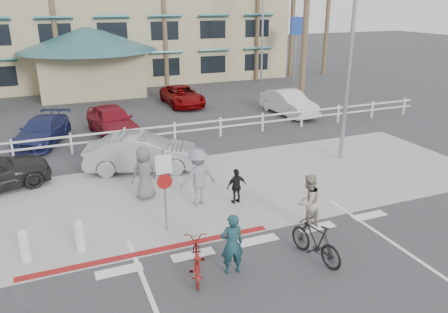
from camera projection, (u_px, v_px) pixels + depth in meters
name	position (u px, v px, depth m)	size (l,w,h in m)	color
ground	(268.00, 251.00, 12.13)	(140.00, 140.00, 0.00)	#333335
bike_path	(307.00, 293.00, 10.39)	(12.00, 16.00, 0.01)	#333335
sidewalk_plaza	(211.00, 189.00, 16.04)	(22.00, 7.00, 0.01)	gray
cross_street	(179.00, 156.00, 19.52)	(40.00, 5.00, 0.01)	#333335
parking_lot	(136.00, 109.00, 27.79)	(50.00, 16.00, 0.01)	#333335
curb_red	(152.00, 251.00, 12.10)	(7.00, 0.25, 0.02)	maroon
rail_fence	(177.00, 132.00, 21.27)	(29.40, 0.16, 1.00)	silver
building	(124.00, 11.00, 37.89)	(28.00, 16.00, 11.30)	tan
sign_post	(165.00, 186.00, 12.73)	(0.50, 0.10, 2.90)	gray
bollard_0	(80.00, 236.00, 11.99)	(0.26, 0.26, 0.95)	silver
bollard_1	(24.00, 246.00, 11.49)	(0.26, 0.26, 0.95)	silver
streetlight_0	(350.00, 54.00, 17.72)	(0.60, 2.00, 9.00)	gray
streetlight_1	(263.00, 23.00, 35.70)	(0.60, 2.00, 9.50)	gray
info_sign	(295.00, 49.00, 35.34)	(1.20, 0.16, 5.60)	navy
palm_5	(163.00, 1.00, 33.10)	(4.00, 4.00, 13.00)	#244E1E
palm_9	(329.00, 1.00, 38.48)	(4.00, 4.00, 13.00)	#244E1E
bike_red	(196.00, 259.00, 10.96)	(0.60, 1.72, 0.90)	maroon
rider_red	(232.00, 244.00, 10.92)	(0.60, 0.39, 1.64)	#173A40
bike_black	(316.00, 241.00, 11.57)	(0.52, 1.84, 1.10)	black
rider_black	(308.00, 202.00, 13.08)	(0.85, 0.66, 1.75)	#A39986
pedestrian_a	(198.00, 177.00, 14.61)	(1.27, 0.73, 1.97)	gray
pedestrian_child	(237.00, 186.00, 14.80)	(0.73, 0.30, 1.25)	black
pedestrian_b	(144.00, 173.00, 15.07)	(0.92, 0.60, 1.89)	#5D5D5E
car_white_sedan	(143.00, 153.00, 17.64)	(1.59, 4.56, 1.50)	gray
lot_car_1	(42.00, 131.00, 20.99)	(1.75, 4.30, 1.25)	navy
lot_car_2	(112.00, 120.00, 22.34)	(1.80, 4.46, 1.52)	maroon
lot_car_3	(289.00, 103.00, 26.27)	(1.53, 4.40, 1.45)	silver
lot_car_5	(182.00, 96.00, 28.67)	(2.09, 4.53, 1.26)	#710204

